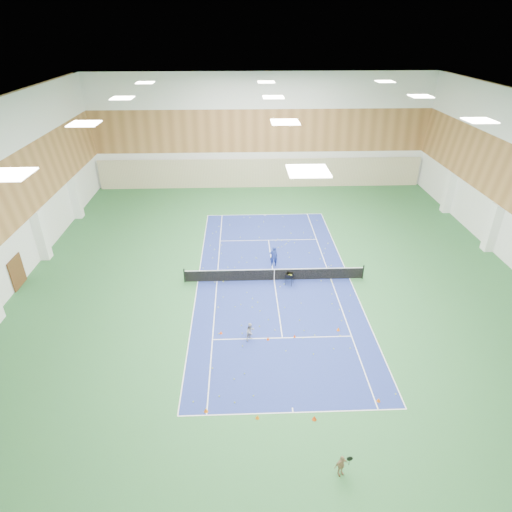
# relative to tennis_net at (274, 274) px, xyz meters

# --- Properties ---
(ground) EXTENTS (40.00, 40.00, 0.00)m
(ground) POSITION_rel_tennis_net_xyz_m (0.00, 0.00, -0.55)
(ground) COLOR #296132
(ground) RESTS_ON ground
(room_shell) EXTENTS (36.00, 40.00, 12.00)m
(room_shell) POSITION_rel_tennis_net_xyz_m (0.00, 0.00, 5.45)
(room_shell) COLOR white
(room_shell) RESTS_ON ground
(wood_cladding) EXTENTS (36.00, 40.00, 8.00)m
(wood_cladding) POSITION_rel_tennis_net_xyz_m (0.00, 0.00, 7.45)
(wood_cladding) COLOR #A06C3B
(wood_cladding) RESTS_ON room_shell
(ceiling_light_grid) EXTENTS (21.40, 25.40, 0.06)m
(ceiling_light_grid) POSITION_rel_tennis_net_xyz_m (0.00, 0.00, 11.37)
(ceiling_light_grid) COLOR white
(ceiling_light_grid) RESTS_ON room_shell
(court_surface) EXTENTS (10.97, 23.77, 0.01)m
(court_surface) POSITION_rel_tennis_net_xyz_m (0.00, 0.00, -0.55)
(court_surface) COLOR navy
(court_surface) RESTS_ON ground
(tennis_balls_scatter) EXTENTS (10.57, 22.77, 0.07)m
(tennis_balls_scatter) POSITION_rel_tennis_net_xyz_m (0.00, 0.00, -0.50)
(tennis_balls_scatter) COLOR #AACA22
(tennis_balls_scatter) RESTS_ON ground
(tennis_net) EXTENTS (12.80, 0.10, 1.10)m
(tennis_net) POSITION_rel_tennis_net_xyz_m (0.00, 0.00, 0.00)
(tennis_net) COLOR black
(tennis_net) RESTS_ON ground
(back_curtain) EXTENTS (35.40, 0.16, 3.20)m
(back_curtain) POSITION_rel_tennis_net_xyz_m (0.00, 19.75, 1.05)
(back_curtain) COLOR #C6B793
(back_curtain) RESTS_ON ground
(door_left_b) EXTENTS (0.08, 1.80, 2.20)m
(door_left_b) POSITION_rel_tennis_net_xyz_m (-17.92, 0.00, 0.55)
(door_left_b) COLOR #593319
(door_left_b) RESTS_ON ground
(coach) EXTENTS (0.60, 0.40, 1.65)m
(coach) POSITION_rel_tennis_net_xyz_m (0.10, 2.11, 0.27)
(coach) COLOR navy
(coach) RESTS_ON ground
(child_court) EXTENTS (0.71, 0.70, 1.15)m
(child_court) POSITION_rel_tennis_net_xyz_m (-1.88, -6.45, 0.03)
(child_court) COLOR #9D9CA5
(child_court) RESTS_ON ground
(child_apron) EXTENTS (0.68, 0.48, 1.08)m
(child_apron) POSITION_rel_tennis_net_xyz_m (1.57, -15.08, -0.01)
(child_apron) COLOR #A1835C
(child_apron) RESTS_ON ground
(ball_cart) EXTENTS (0.70, 0.70, 0.93)m
(ball_cart) POSITION_rel_tennis_net_xyz_m (1.02, -0.60, -0.09)
(ball_cart) COLOR black
(ball_cart) RESTS_ON ground
(cone_svc_a) EXTENTS (0.19, 0.19, 0.21)m
(cone_svc_a) POSITION_rel_tennis_net_xyz_m (-3.63, -5.86, -0.45)
(cone_svc_a) COLOR #FF4D0D
(cone_svc_a) RESTS_ON ground
(cone_svc_b) EXTENTS (0.19, 0.19, 0.20)m
(cone_svc_b) POSITION_rel_tennis_net_xyz_m (-0.86, -6.54, -0.45)
(cone_svc_b) COLOR #D7420B
(cone_svc_b) RESTS_ON ground
(cone_svc_c) EXTENTS (0.17, 0.17, 0.19)m
(cone_svc_c) POSITION_rel_tennis_net_xyz_m (0.72, -6.36, -0.46)
(cone_svc_c) COLOR #E23E0B
(cone_svc_c) RESTS_ON ground
(cone_svc_d) EXTENTS (0.21, 0.21, 0.23)m
(cone_svc_d) POSITION_rel_tennis_net_xyz_m (3.44, -5.84, -0.44)
(cone_svc_d) COLOR orange
(cone_svc_d) RESTS_ON ground
(cone_base_a) EXTENTS (0.22, 0.22, 0.24)m
(cone_base_a) POSITION_rel_tennis_net_xyz_m (-4.15, -11.67, -0.43)
(cone_base_a) COLOR orange
(cone_base_a) RESTS_ON ground
(cone_base_b) EXTENTS (0.19, 0.19, 0.21)m
(cone_base_b) POSITION_rel_tennis_net_xyz_m (-1.72, -12.14, -0.45)
(cone_base_b) COLOR orange
(cone_base_b) RESTS_ON ground
(cone_base_c) EXTENTS (0.22, 0.22, 0.24)m
(cone_base_c) POSITION_rel_tennis_net_xyz_m (0.95, -12.32, -0.43)
(cone_base_c) COLOR #DE3D0B
(cone_base_c) RESTS_ON ground
(cone_base_d) EXTENTS (0.20, 0.20, 0.22)m
(cone_base_d) POSITION_rel_tennis_net_xyz_m (4.27, -11.36, -0.44)
(cone_base_d) COLOR orange
(cone_base_d) RESTS_ON ground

